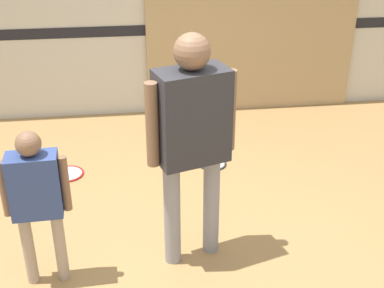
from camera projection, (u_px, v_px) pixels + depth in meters
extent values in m
plane|color=#A87F4C|center=(179.00, 252.00, 4.19)|extent=(16.00, 16.00, 0.00)
cube|color=black|center=(153.00, 30.00, 6.15)|extent=(16.00, 0.01, 0.12)
cube|color=tan|center=(252.00, 44.00, 6.35)|extent=(2.51, 0.05, 1.65)
cylinder|color=gray|center=(172.00, 214.00, 3.92)|extent=(0.12, 0.12, 0.84)
cylinder|color=gray|center=(211.00, 204.00, 4.03)|extent=(0.12, 0.12, 0.84)
cube|color=#2D2D33|center=(192.00, 116.00, 3.63)|extent=(0.55, 0.40, 0.67)
sphere|color=brown|center=(192.00, 52.00, 3.42)|extent=(0.25, 0.25, 0.25)
cylinder|color=brown|center=(152.00, 125.00, 3.53)|extent=(0.09, 0.09, 0.60)
cylinder|color=brown|center=(230.00, 111.00, 3.74)|extent=(0.09, 0.09, 0.60)
cylinder|color=tan|center=(29.00, 249.00, 3.77)|extent=(0.08, 0.08, 0.57)
cylinder|color=tan|center=(60.00, 246.00, 3.80)|extent=(0.08, 0.08, 0.57)
cube|color=#334784|center=(35.00, 185.00, 3.55)|extent=(0.34, 0.20, 0.45)
sphere|color=brown|center=(28.00, 144.00, 3.41)|extent=(0.17, 0.17, 0.17)
cylinder|color=brown|center=(4.00, 189.00, 3.52)|extent=(0.06, 0.06, 0.41)
cylinder|color=brown|center=(65.00, 184.00, 3.58)|extent=(0.06, 0.06, 0.41)
torus|color=#28282D|center=(212.00, 164.00, 5.43)|extent=(0.30, 0.30, 0.02)
cylinder|color=silver|center=(212.00, 164.00, 5.43)|extent=(0.25, 0.25, 0.01)
cylinder|color=black|center=(188.00, 165.00, 5.41)|extent=(0.23, 0.04, 0.02)
sphere|color=black|center=(176.00, 165.00, 5.40)|extent=(0.03, 0.03, 0.03)
torus|color=red|center=(68.00, 174.00, 5.25)|extent=(0.44, 0.44, 0.02)
cylinder|color=silver|center=(68.00, 174.00, 5.25)|extent=(0.27, 0.27, 0.01)
cylinder|color=black|center=(52.00, 166.00, 5.38)|extent=(0.16, 0.16, 0.02)
sphere|color=black|center=(45.00, 163.00, 5.43)|extent=(0.03, 0.03, 0.03)
sphere|color=#CCE038|center=(184.00, 160.00, 5.45)|extent=(0.07, 0.07, 0.07)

